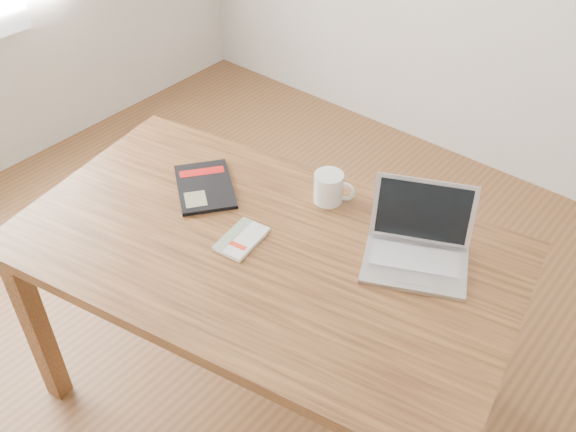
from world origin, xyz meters
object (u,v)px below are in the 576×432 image
Objects in this scene: white_guidebook at (242,239)px; black_guidebook at (205,186)px; desk at (263,267)px; laptop at (418,245)px; coffee_mug at (330,187)px.

black_guidebook is (-0.27, 0.11, 0.00)m from white_guidebook.
desk is 9.23× the size of white_guidebook.
laptop reaches higher than black_guidebook.
laptop is at bearing -26.22° from coffee_mug.
white_guidebook is 0.55× the size of black_guidebook.
coffee_mug is at bearing 146.62° from laptop.
white_guidebook reaches higher than desk.
coffee_mug is (0.35, 0.21, 0.05)m from black_guidebook.
desk is 0.33m from coffee_mug.
white_guidebook and black_guidebook have the same top height.
desk is 0.35m from black_guidebook.
black_guidebook is 0.41m from coffee_mug.
coffee_mug is (0.03, 0.30, 0.14)m from desk.
desk is 0.47m from laptop.
desk is at bearing -67.93° from black_guidebook.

